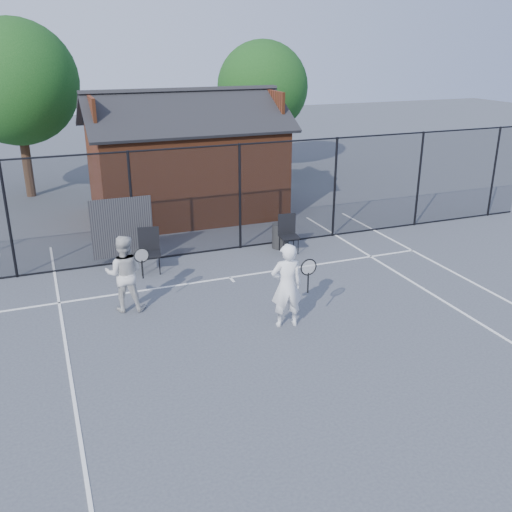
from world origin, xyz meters
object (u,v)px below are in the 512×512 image
object	(u,v)px
chair_right	(289,235)
clubhouse	(186,167)
player_back	(124,273)
player_front	(287,285)
chair_left	(150,252)
waste_bin	(280,236)

from	to	relation	value
chair_right	clubhouse	bearing A→B (deg)	115.36
player_back	player_front	bearing A→B (deg)	-33.51
chair_left	waste_bin	bearing A→B (deg)	17.34
player_back	chair_right	bearing A→B (deg)	22.72
player_front	waste_bin	bearing A→B (deg)	67.84
clubhouse	waste_bin	distance (m)	4.84
clubhouse	chair_right	world-z (taller)	clubhouse
waste_bin	player_front	bearing A→B (deg)	-112.16
player_front	chair_left	xyz separation A→B (m)	(-2.04, 3.96, -0.35)
player_front	waste_bin	xyz separation A→B (m)	(1.81, 4.46, -0.55)
clubhouse	player_back	world-z (taller)	clubhouse
chair_left	chair_right	size ratio (longest dim) A/B	1.07
player_front	chair_right	world-z (taller)	player_front
player_front	chair_left	size ratio (longest dim) A/B	1.62
player_front	waste_bin	world-z (taller)	player_front
clubhouse	chair_right	distance (m)	5.24
clubhouse	chair_left	world-z (taller)	clubhouse
chair_right	waste_bin	world-z (taller)	chair_right
clubhouse	chair_left	xyz separation A→B (m)	(-2.28, -4.90, -1.05)
chair_left	waste_bin	world-z (taller)	chair_left
clubhouse	chair_right	bearing A→B (deg)	-71.37
player_front	chair_right	bearing A→B (deg)	64.94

